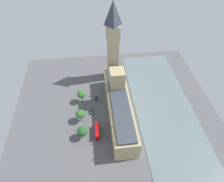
% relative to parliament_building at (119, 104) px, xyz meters
% --- Properties ---
extents(ground_plane, '(134.58, 134.58, 0.00)m').
position_rel_parliament_building_xyz_m(ground_plane, '(1.99, 1.67, -8.48)').
color(ground_plane, '#565659').
extents(river_thames, '(38.82, 121.12, 0.25)m').
position_rel_parliament_building_xyz_m(river_thames, '(-30.89, 1.67, -8.35)').
color(river_thames, slate).
rests_on(river_thames, ground).
extents(parliament_building, '(13.86, 64.27, 27.57)m').
position_rel_parliament_building_xyz_m(parliament_building, '(0.00, 0.00, 0.00)').
color(parliament_building, tan).
rests_on(parliament_building, ground).
extents(clock_tower, '(8.95, 8.95, 59.91)m').
position_rel_parliament_building_xyz_m(clock_tower, '(-0.55, -37.24, 22.55)').
color(clock_tower, tan).
rests_on(clock_tower, ground).
extents(car_blue_kerbside, '(1.98, 4.23, 1.74)m').
position_rel_parliament_building_xyz_m(car_blue_kerbside, '(14.05, -13.26, -7.59)').
color(car_blue_kerbside, navy).
rests_on(car_blue_kerbside, ground).
extents(car_dark_green_opposite_hall, '(2.03, 4.83, 1.74)m').
position_rel_parliament_building_xyz_m(car_dark_green_opposite_hall, '(17.93, -2.08, -7.59)').
color(car_dark_green_opposite_hall, '#19472D').
rests_on(car_dark_green_opposite_hall, ground).
extents(double_decker_bus_by_river_gate, '(2.92, 10.57, 4.75)m').
position_rel_parliament_building_xyz_m(double_decker_bus_by_river_gate, '(14.99, 14.96, -5.84)').
color(double_decker_bus_by_river_gate, '#B20C0F').
rests_on(double_decker_bus_by_river_gate, ground).
extents(pedestrian_under_trees, '(0.47, 0.58, 1.65)m').
position_rel_parliament_building_xyz_m(pedestrian_under_trees, '(8.98, -21.48, -7.73)').
color(pedestrian_under_trees, '#336B60').
rests_on(pedestrian_under_trees, ground).
extents(pedestrian_near_tower, '(0.59, 0.67, 1.61)m').
position_rel_parliament_building_xyz_m(pedestrian_near_tower, '(9.19, 10.04, -7.75)').
color(pedestrian_near_tower, maroon).
rests_on(pedestrian_near_tower, ground).
extents(pedestrian_corner, '(0.60, 0.68, 1.69)m').
position_rel_parliament_building_xyz_m(pedestrian_corner, '(8.94, 19.62, -7.72)').
color(pedestrian_corner, black).
rests_on(pedestrian_corner, ground).
extents(plane_tree_trailing, '(5.80, 5.80, 9.42)m').
position_rel_parliament_building_xyz_m(plane_tree_trailing, '(23.94, -12.54, -1.56)').
color(plane_tree_trailing, brown).
rests_on(plane_tree_trailing, ground).
extents(plane_tree_leading, '(5.98, 5.98, 8.99)m').
position_rel_parliament_building_xyz_m(plane_tree_leading, '(24.76, 3.88, -2.06)').
color(plane_tree_leading, brown).
rests_on(plane_tree_leading, ground).
extents(plane_tree_midblock, '(5.99, 5.99, 8.57)m').
position_rel_parliament_building_xyz_m(plane_tree_midblock, '(23.72, 16.41, -2.48)').
color(plane_tree_midblock, brown).
rests_on(plane_tree_midblock, ground).
extents(street_lamp_far_end, '(0.56, 0.56, 5.97)m').
position_rel_parliament_building_xyz_m(street_lamp_far_end, '(24.73, 11.09, -4.28)').
color(street_lamp_far_end, black).
rests_on(street_lamp_far_end, ground).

